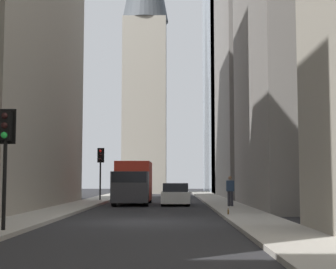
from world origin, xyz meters
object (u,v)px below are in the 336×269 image
sedan_white (175,195)px  traffic_light_midblock (100,162)px  delivery_truck (133,182)px  traffic_light_foreground (6,140)px  discarded_bottle (228,212)px  pedestrian (230,190)px

sedan_white → traffic_light_midblock: 7.93m
delivery_truck → traffic_light_foreground: (-18.34, 2.51, 1.42)m
sedan_white → traffic_light_foreground: traffic_light_foreground is taller
discarded_bottle → traffic_light_foreground: bearing=132.7°
traffic_light_foreground → discarded_bottle: size_ratio=13.82×
delivery_truck → traffic_light_midblock: size_ratio=1.67×
sedan_white → traffic_light_foreground: size_ratio=1.15×
sedan_white → traffic_light_midblock: bearing=47.5°
sedan_white → discarded_bottle: size_ratio=15.93×
traffic_light_foreground → discarded_bottle: (6.99, -7.59, -2.63)m
delivery_truck → traffic_light_foreground: bearing=172.2°
traffic_light_midblock → traffic_light_foreground: bearing=-179.3°
sedan_white → discarded_bottle: bearing=-167.7°
traffic_light_foreground → pedestrian: 16.24m
sedan_white → traffic_light_midblock: (5.12, 5.60, 2.32)m
traffic_light_foreground → pedestrian: (13.75, -8.44, -1.80)m
delivery_truck → traffic_light_midblock: traffic_light_midblock is taller
traffic_light_foreground → sedan_white: bearing=-16.9°
sedan_white → pedestrian: pedestrian is taller
traffic_light_foreground → pedestrian: traffic_light_foreground is taller
discarded_bottle → pedestrian: bearing=-7.2°
delivery_truck → discarded_bottle: bearing=-155.9°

